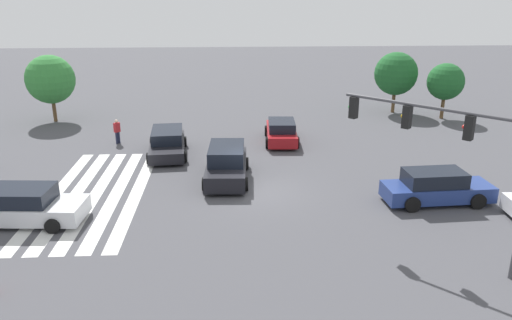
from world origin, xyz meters
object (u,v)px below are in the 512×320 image
(tree_corner_c, at_px, (396,74))
(tree_corner_a, at_px, (50,79))
(car_5, at_px, (227,164))
(tree_corner_b, at_px, (446,82))
(car_4, at_px, (281,132))
(pedestrian, at_px, (117,130))
(car_3, at_px, (24,206))
(car_0, at_px, (167,143))
(car_6, at_px, (436,188))
(traffic_signal_mast, at_px, (453,144))

(tree_corner_c, bearing_deg, tree_corner_a, -86.86)
(car_5, height_order, tree_corner_b, tree_corner_b)
(car_4, relative_size, pedestrian, 2.93)
(car_3, bearing_deg, pedestrian, 85.94)
(car_0, bearing_deg, car_5, 34.69)
(car_0, height_order, car_4, car_0)
(tree_corner_c, bearing_deg, pedestrian, -69.95)
(car_5, bearing_deg, car_6, 72.48)
(car_3, relative_size, tree_corner_a, 1.03)
(traffic_signal_mast, xyz_separation_m, car_4, (-14.26, -4.34, -3.51))
(car_4, height_order, car_5, car_5)
(car_5, xyz_separation_m, car_6, (3.47, 9.45, -0.09))
(tree_corner_b, bearing_deg, car_4, -66.96)
(pedestrian, distance_m, tree_corner_c, 21.18)
(car_0, relative_size, car_4, 1.08)
(car_5, distance_m, car_6, 10.07)
(pedestrian, bearing_deg, tree_corner_c, 64.65)
(tree_corner_a, bearing_deg, tree_corner_c, 93.14)
(car_0, bearing_deg, car_3, -33.95)
(car_6, bearing_deg, car_5, 156.68)
(car_5, bearing_deg, tree_corner_c, 139.31)
(tree_corner_a, xyz_separation_m, tree_corner_c, (-1.40, 25.50, -0.05))
(car_5, xyz_separation_m, tree_corner_c, (-13.75, 12.98, 2.20))
(car_3, xyz_separation_m, car_5, (-4.47, 8.38, 0.11))
(car_4, height_order, tree_corner_c, tree_corner_c)
(car_4, height_order, tree_corner_b, tree_corner_b)
(car_0, bearing_deg, traffic_signal_mast, 38.15)
(car_5, height_order, tree_corner_c, tree_corner_c)
(car_4, xyz_separation_m, tree_corner_b, (-5.35, 12.57, 2.08))
(traffic_signal_mast, bearing_deg, car_4, -28.06)
(car_6, bearing_deg, tree_corner_c, 75.27)
(car_5, bearing_deg, traffic_signal_mast, 47.02)
(car_3, xyz_separation_m, pedestrian, (-11.00, 1.57, 0.14))
(car_6, xyz_separation_m, tree_corner_c, (-17.22, 3.53, 2.29))
(car_0, distance_m, pedestrian, 4.06)
(car_4, relative_size, tree_corner_a, 0.94)
(car_4, bearing_deg, traffic_signal_mast, -160.04)
(pedestrian, xyz_separation_m, tree_corner_c, (-7.22, 19.79, 2.17))
(car_0, xyz_separation_m, car_4, (-2.05, 6.90, -0.02))
(car_3, bearing_deg, car_4, 46.38)
(car_3, height_order, car_6, car_6)
(tree_corner_a, relative_size, tree_corner_c, 1.03)
(tree_corner_a, bearing_deg, tree_corner_b, 88.58)
(car_0, bearing_deg, tree_corner_b, 106.30)
(car_0, distance_m, car_5, 5.48)
(car_3, relative_size, car_5, 1.02)
(traffic_signal_mast, xyz_separation_m, tree_corner_b, (-19.60, 8.23, -1.44))
(car_3, xyz_separation_m, tree_corner_b, (-16.12, 24.40, 2.04))
(car_0, xyz_separation_m, car_6, (7.72, 12.91, 0.04))
(car_4, xyz_separation_m, car_6, (9.77, 6.01, 0.05))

